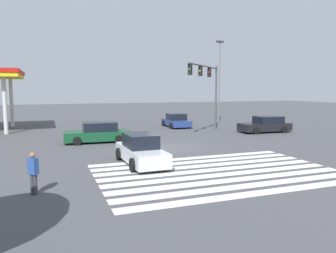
# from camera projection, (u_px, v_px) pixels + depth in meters

# --- Properties ---
(ground_plane) EXTENTS (142.76, 142.76, 0.00)m
(ground_plane) POSITION_uv_depth(u_px,v_px,m) (168.00, 148.00, 22.02)
(ground_plane) COLOR #47474C
(crosswalk_markings) EXTENTS (11.39, 7.25, 0.01)m
(crosswalk_markings) POSITION_uv_depth(u_px,v_px,m) (219.00, 172.00, 15.56)
(crosswalk_markings) COLOR silver
(crosswalk_markings) RESTS_ON ground_plane
(traffic_signal_mast) EXTENTS (5.44, 5.44, 6.15)m
(traffic_signal_mast) POSITION_uv_depth(u_px,v_px,m) (208.00, 81.00, 29.16)
(traffic_signal_mast) COLOR #47474C
(traffic_signal_mast) RESTS_ON ground_plane
(car_1) EXTENTS (4.73, 2.26, 1.47)m
(car_1) POSITION_uv_depth(u_px,v_px,m) (266.00, 125.00, 29.86)
(car_1) COLOR black
(car_1) RESTS_ON ground_plane
(car_2) EXTENTS (4.86, 2.34, 1.49)m
(car_2) POSITION_uv_depth(u_px,v_px,m) (98.00, 133.00, 24.27)
(car_2) COLOR #144728
(car_2) RESTS_ON ground_plane
(car_4) EXTENTS (1.99, 4.66, 1.60)m
(car_4) POSITION_uv_depth(u_px,v_px,m) (141.00, 151.00, 17.14)
(car_4) COLOR silver
(car_4) RESTS_ON ground_plane
(car_6) EXTENTS (2.30, 4.18, 1.42)m
(car_6) POSITION_uv_depth(u_px,v_px,m) (176.00, 121.00, 34.01)
(car_6) COLOR navy
(car_6) RESTS_ON ground_plane
(pedestrian) EXTENTS (0.41, 0.41, 1.60)m
(pedestrian) POSITION_uv_depth(u_px,v_px,m) (33.00, 171.00, 12.15)
(pedestrian) COLOR #38383D
(pedestrian) RESTS_ON ground_plane
(street_light_pole_a) EXTENTS (0.80, 0.36, 9.34)m
(street_light_pole_a) POSITION_uv_depth(u_px,v_px,m) (219.00, 75.00, 37.14)
(street_light_pole_a) COLOR slate
(street_light_pole_a) RESTS_ON ground_plane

